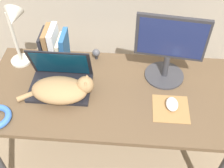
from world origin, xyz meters
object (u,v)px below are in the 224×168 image
at_px(cat, 62,90).
at_px(external_monitor, 169,48).
at_px(laptop, 60,80).
at_px(computer_mouse, 172,104).
at_px(book_row, 55,48).
at_px(desk_lamp, 14,27).
at_px(webcam, 96,53).

xyz_separation_m(cat, external_monitor, (0.59, 0.21, 0.16)).
xyz_separation_m(laptop, computer_mouse, (0.65, -0.11, -0.03)).
xyz_separation_m(laptop, cat, (0.03, -0.08, 0.01)).
bearing_deg(book_row, computer_mouse, -23.97).
xyz_separation_m(external_monitor, desk_lamp, (-0.88, 0.03, 0.07)).
xyz_separation_m(laptop, book_row, (-0.07, 0.21, 0.07)).
relative_size(laptop, webcam, 4.82).
bearing_deg(laptop, computer_mouse, -9.40).
relative_size(cat, webcam, 5.90).
relative_size(computer_mouse, book_row, 0.39).
bearing_deg(book_row, external_monitor, -6.44).
distance_m(external_monitor, desk_lamp, 0.89).
distance_m(external_monitor, book_row, 0.70).
xyz_separation_m(cat, webcam, (0.15, 0.34, -0.01)).
bearing_deg(desk_lamp, cat, -39.88).
height_order(computer_mouse, book_row, book_row).
height_order(external_monitor, webcam, external_monitor).
bearing_deg(cat, computer_mouse, -2.43).
distance_m(book_row, desk_lamp, 0.27).
distance_m(external_monitor, computer_mouse, 0.31).
height_order(cat, book_row, book_row).
height_order(external_monitor, desk_lamp, desk_lamp).
bearing_deg(laptop, webcam, 55.66).
bearing_deg(computer_mouse, book_row, 156.03).
height_order(cat, webcam, cat).
xyz_separation_m(book_row, desk_lamp, (-0.20, -0.04, 0.17)).
relative_size(cat, computer_mouse, 4.43).
height_order(external_monitor, computer_mouse, external_monitor).
xyz_separation_m(cat, book_row, (-0.10, 0.29, 0.06)).
xyz_separation_m(laptop, external_monitor, (0.62, 0.13, 0.17)).
height_order(laptop, computer_mouse, laptop).
bearing_deg(webcam, external_monitor, -16.43).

